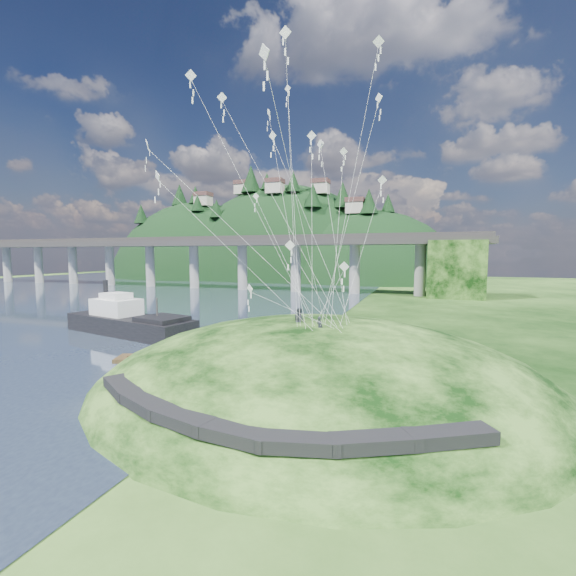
% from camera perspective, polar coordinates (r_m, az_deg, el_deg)
% --- Properties ---
extents(ground, '(320.00, 320.00, 0.00)m').
position_cam_1_polar(ground, '(31.79, -10.75, -13.38)').
color(ground, black).
rests_on(ground, ground).
extents(grass_hill, '(36.00, 32.00, 13.00)m').
position_cam_1_polar(grass_hill, '(31.15, 4.68, -16.64)').
color(grass_hill, black).
rests_on(grass_hill, ground).
extents(footpath, '(22.29, 5.84, 0.83)m').
position_cam_1_polar(footpath, '(19.72, -6.11, -18.70)').
color(footpath, black).
rests_on(footpath, ground).
extents(bridge, '(160.00, 11.00, 15.00)m').
position_cam_1_polar(bridge, '(104.75, -4.04, 4.92)').
color(bridge, '#2D2B2B').
rests_on(bridge, ground).
extents(far_ridge, '(153.00, 70.00, 94.50)m').
position_cam_1_polar(far_ridge, '(160.39, -2.19, -1.14)').
color(far_ridge, black).
rests_on(far_ridge, ground).
extents(work_barge, '(19.53, 9.03, 6.61)m').
position_cam_1_polar(work_barge, '(52.28, -22.62, -4.51)').
color(work_barge, black).
rests_on(work_barge, ground).
extents(wooden_dock, '(14.17, 7.00, 1.02)m').
position_cam_1_polar(wooden_dock, '(36.87, -13.56, -10.10)').
color(wooden_dock, '#3A2A17').
rests_on(wooden_dock, ground).
extents(kite_flyers, '(2.93, 2.53, 2.00)m').
position_cam_1_polar(kite_flyers, '(28.63, 2.21, -3.19)').
color(kite_flyers, '#23272F').
rests_on(kite_flyers, ground).
extents(kite_swarm, '(14.67, 17.09, 21.12)m').
position_cam_1_polar(kite_swarm, '(33.33, -0.32, 20.42)').
color(kite_swarm, white).
rests_on(kite_swarm, ground).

